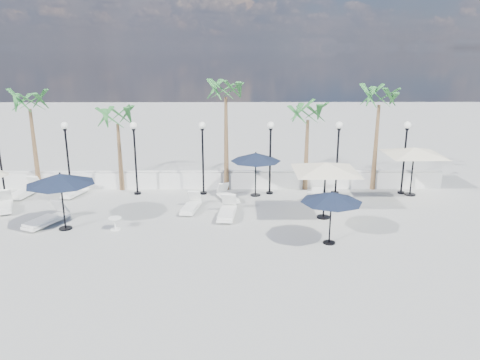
{
  "coord_description": "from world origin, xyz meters",
  "views": [
    {
      "loc": [
        1.73,
        -17.17,
        7.45
      ],
      "look_at": [
        1.91,
        3.87,
        1.5
      ],
      "focal_mm": 35.0,
      "sensor_mm": 36.0,
      "label": 1
    }
  ],
  "objects_px": {
    "parasol_navy_right": "(332,197)",
    "parasol_cream_sq_b": "(326,163)",
    "lounger_7": "(317,191)",
    "parasol_cream_sq_a": "(415,148)",
    "parasol_navy_mid": "(256,157)",
    "lounger_2": "(4,205)",
    "lounger_5": "(227,212)",
    "lounger_3": "(75,192)",
    "parasol_navy_left": "(60,179)",
    "lounger_6": "(228,196)",
    "lounger_0": "(46,219)",
    "lounger_4": "(191,206)",
    "lounger_1": "(26,191)"
  },
  "relations": [
    {
      "from": "lounger_2",
      "to": "parasol_cream_sq_b",
      "type": "distance_m",
      "value": 15.22
    },
    {
      "from": "lounger_1",
      "to": "parasol_navy_right",
      "type": "height_order",
      "value": "parasol_navy_right"
    },
    {
      "from": "lounger_0",
      "to": "parasol_cream_sq_a",
      "type": "distance_m",
      "value": 18.06
    },
    {
      "from": "lounger_1",
      "to": "parasol_cream_sq_b",
      "type": "height_order",
      "value": "parasol_cream_sq_b"
    },
    {
      "from": "lounger_0",
      "to": "parasol_cream_sq_b",
      "type": "bearing_deg",
      "value": 28.07
    },
    {
      "from": "lounger_1",
      "to": "lounger_7",
      "type": "xyz_separation_m",
      "value": [
        15.24,
        -0.0,
        -0.04
      ]
    },
    {
      "from": "parasol_navy_left",
      "to": "lounger_1",
      "type": "bearing_deg",
      "value": 128.21
    },
    {
      "from": "lounger_0",
      "to": "lounger_6",
      "type": "relative_size",
      "value": 1.19
    },
    {
      "from": "lounger_3",
      "to": "lounger_5",
      "type": "bearing_deg",
      "value": -6.32
    },
    {
      "from": "lounger_2",
      "to": "parasol_navy_right",
      "type": "relative_size",
      "value": 0.87
    },
    {
      "from": "lounger_0",
      "to": "lounger_6",
      "type": "bearing_deg",
      "value": 47.28
    },
    {
      "from": "lounger_6",
      "to": "parasol_navy_left",
      "type": "xyz_separation_m",
      "value": [
        -6.88,
        -3.81,
        1.98
      ]
    },
    {
      "from": "parasol_navy_left",
      "to": "parasol_cream_sq_b",
      "type": "distance_m",
      "value": 11.34
    },
    {
      "from": "lounger_2",
      "to": "parasol_navy_left",
      "type": "height_order",
      "value": "parasol_navy_left"
    },
    {
      "from": "lounger_3",
      "to": "lounger_4",
      "type": "bearing_deg",
      "value": -5.16
    },
    {
      "from": "lounger_3",
      "to": "parasol_cream_sq_a",
      "type": "height_order",
      "value": "parasol_cream_sq_a"
    },
    {
      "from": "lounger_2",
      "to": "parasol_navy_mid",
      "type": "xyz_separation_m",
      "value": [
        12.04,
        2.23,
        1.8
      ]
    },
    {
      "from": "parasol_navy_mid",
      "to": "lounger_3",
      "type": "bearing_deg",
      "value": 179.81
    },
    {
      "from": "lounger_5",
      "to": "lounger_6",
      "type": "xyz_separation_m",
      "value": [
        -0.0,
        2.41,
        -0.04
      ]
    },
    {
      "from": "parasol_navy_mid",
      "to": "parasol_cream_sq_b",
      "type": "relative_size",
      "value": 0.47
    },
    {
      "from": "lounger_3",
      "to": "lounger_7",
      "type": "height_order",
      "value": "lounger_7"
    },
    {
      "from": "lounger_7",
      "to": "parasol_navy_mid",
      "type": "relative_size",
      "value": 0.73
    },
    {
      "from": "lounger_1",
      "to": "parasol_navy_right",
      "type": "distance_m",
      "value": 16.04
    },
    {
      "from": "parasol_navy_mid",
      "to": "parasol_cream_sq_b",
      "type": "bearing_deg",
      "value": -48.69
    },
    {
      "from": "lounger_0",
      "to": "lounger_7",
      "type": "xyz_separation_m",
      "value": [
        12.54,
        4.2,
        -0.04
      ]
    },
    {
      "from": "lounger_1",
      "to": "parasol_cream_sq_b",
      "type": "bearing_deg",
      "value": -2.71
    },
    {
      "from": "lounger_4",
      "to": "parasol_cream_sq_b",
      "type": "height_order",
      "value": "parasol_cream_sq_b"
    },
    {
      "from": "parasol_navy_right",
      "to": "parasol_cream_sq_a",
      "type": "height_order",
      "value": "parasol_cream_sq_a"
    },
    {
      "from": "parasol_cream_sq_a",
      "to": "lounger_7",
      "type": "bearing_deg",
      "value": 179.77
    },
    {
      "from": "parasol_cream_sq_a",
      "to": "lounger_0",
      "type": "bearing_deg",
      "value": -166.52
    },
    {
      "from": "lounger_0",
      "to": "parasol_navy_right",
      "type": "xyz_separation_m",
      "value": [
        11.96,
        -2.08,
        1.63
      ]
    },
    {
      "from": "parasol_navy_left",
      "to": "parasol_cream_sq_a",
      "type": "distance_m",
      "value": 17.1
    },
    {
      "from": "lounger_2",
      "to": "parasol_cream_sq_a",
      "type": "distance_m",
      "value": 20.43
    },
    {
      "from": "lounger_3",
      "to": "lounger_6",
      "type": "relative_size",
      "value": 0.98
    },
    {
      "from": "lounger_7",
      "to": "parasol_cream_sq_b",
      "type": "distance_m",
      "value": 4.14
    },
    {
      "from": "lounger_2",
      "to": "lounger_6",
      "type": "bearing_deg",
      "value": -15.55
    },
    {
      "from": "parasol_cream_sq_a",
      "to": "lounger_4",
      "type": "bearing_deg",
      "value": -167.96
    },
    {
      "from": "lounger_3",
      "to": "lounger_6",
      "type": "bearing_deg",
      "value": 9.78
    },
    {
      "from": "lounger_3",
      "to": "lounger_5",
      "type": "distance_m",
      "value": 8.66
    },
    {
      "from": "lounger_2",
      "to": "parasol_navy_right",
      "type": "bearing_deg",
      "value": -38.3
    },
    {
      "from": "lounger_3",
      "to": "parasol_navy_left",
      "type": "xyz_separation_m",
      "value": [
        1.13,
        -4.68,
        1.99
      ]
    },
    {
      "from": "lounger_1",
      "to": "lounger_4",
      "type": "bearing_deg",
      "value": -5.27
    },
    {
      "from": "lounger_5",
      "to": "lounger_7",
      "type": "bearing_deg",
      "value": 40.7
    },
    {
      "from": "lounger_6",
      "to": "lounger_7",
      "type": "distance_m",
      "value": 4.75
    },
    {
      "from": "lounger_2",
      "to": "parasol_navy_mid",
      "type": "relative_size",
      "value": 0.81
    },
    {
      "from": "parasol_navy_right",
      "to": "parasol_cream_sq_b",
      "type": "xyz_separation_m",
      "value": [
        0.29,
        2.88,
        0.67
      ]
    },
    {
      "from": "lounger_0",
      "to": "parasol_navy_left",
      "type": "relative_size",
      "value": 0.8
    },
    {
      "from": "parasol_cream_sq_b",
      "to": "lounger_7",
      "type": "bearing_deg",
      "value": 85.19
    },
    {
      "from": "lounger_0",
      "to": "parasol_navy_right",
      "type": "height_order",
      "value": "parasol_navy_right"
    },
    {
      "from": "parasol_cream_sq_a",
      "to": "parasol_cream_sq_b",
      "type": "distance_m",
      "value": 6.18
    }
  ]
}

